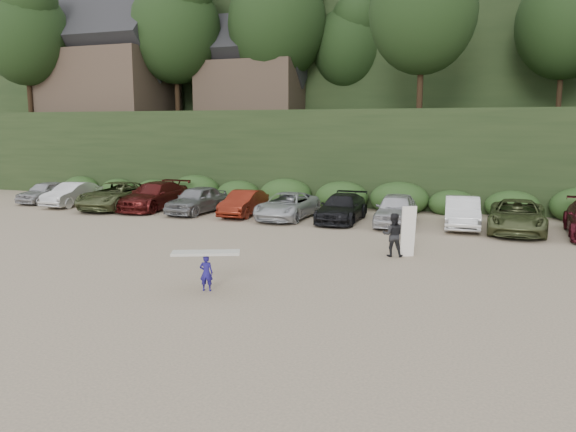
% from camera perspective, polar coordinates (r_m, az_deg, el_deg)
% --- Properties ---
extents(ground, '(120.00, 120.00, 0.00)m').
position_cam_1_polar(ground, '(20.30, 0.82, -5.12)').
color(ground, tan).
rests_on(ground, ground).
extents(hillside_backdrop, '(90.00, 41.50, 28.00)m').
position_cam_1_polar(hillside_backdrop, '(55.26, 13.50, 15.38)').
color(hillside_backdrop, black).
rests_on(hillside_backdrop, ground).
extents(parked_cars, '(36.64, 6.29, 1.63)m').
position_cam_1_polar(parked_cars, '(30.32, 1.40, 1.13)').
color(parked_cars, '#ABACB0').
rests_on(parked_cars, ground).
extents(child_surfer, '(2.11, 1.35, 1.23)m').
position_cam_1_polar(child_surfer, '(17.33, -8.32, -4.86)').
color(child_surfer, navy).
rests_on(child_surfer, ground).
extents(adult_surfer, '(1.32, 0.76, 1.99)m').
position_cam_1_polar(adult_surfer, '(22.01, 10.76, -1.86)').
color(adult_surfer, black).
rests_on(adult_surfer, ground).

